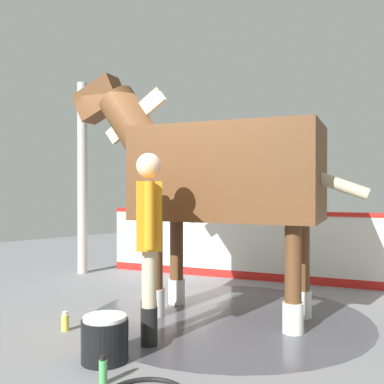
# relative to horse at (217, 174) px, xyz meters

# --- Properties ---
(ground_plane) EXTENTS (16.00, 16.00, 0.02)m
(ground_plane) POSITION_rel_horse_xyz_m (-0.21, -0.13, -1.55)
(ground_plane) COLOR gray
(wet_patch) EXTENTS (3.01, 3.01, 0.00)m
(wet_patch) POSITION_rel_horse_xyz_m (0.12, 0.05, -1.54)
(wet_patch) COLOR #4C4C54
(wet_patch) RESTS_ON ground
(barrier_wall) EXTENTS (4.84, 2.26, 1.05)m
(barrier_wall) POSITION_rel_horse_xyz_m (-0.70, 1.85, -1.06)
(barrier_wall) COLOR silver
(barrier_wall) RESTS_ON ground
(roof_post_near) EXTENTS (0.16, 0.16, 3.10)m
(roof_post_near) POSITION_rel_horse_xyz_m (-3.15, 0.11, 0.01)
(roof_post_near) COLOR #B7B2A8
(roof_post_near) RESTS_ON ground
(horse) EXTENTS (3.16, 1.80, 2.75)m
(horse) POSITION_rel_horse_xyz_m (0.00, 0.00, 0.00)
(horse) COLOR brown
(horse) RESTS_ON ground
(handler) EXTENTS (0.57, 0.47, 1.71)m
(handler) POSITION_rel_horse_xyz_m (0.14, -1.04, -0.55)
(handler) COLOR black
(handler) RESTS_ON ground
(wash_bucket) EXTENTS (0.38, 0.38, 0.37)m
(wash_bucket) POSITION_rel_horse_xyz_m (0.28, -1.58, -1.36)
(wash_bucket) COLOR black
(wash_bucket) RESTS_ON ground
(bottle_shampoo) EXTENTS (0.08, 0.08, 0.19)m
(bottle_shampoo) POSITION_rel_horse_xyz_m (-0.64, -1.46, -1.45)
(bottle_shampoo) COLOR #D8CC4C
(bottle_shampoo) RESTS_ON ground
(bottle_spray) EXTENTS (0.06, 0.06, 0.21)m
(bottle_spray) POSITION_rel_horse_xyz_m (0.63, -1.81, -1.44)
(bottle_spray) COLOR #4CA559
(bottle_spray) RESTS_ON ground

